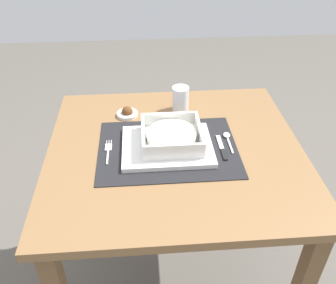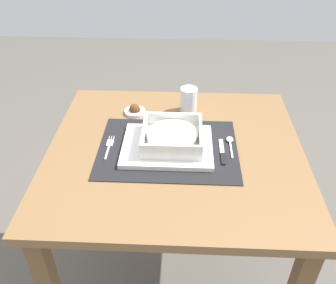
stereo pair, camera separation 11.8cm
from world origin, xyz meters
name	(u,v)px [view 1 (the left image)]	position (x,y,z in m)	size (l,w,h in m)	color
ground_plane	(173,281)	(0.00, 0.00, 0.00)	(6.00, 6.00, 0.00)	#59544C
dining_table	(175,175)	(0.00, 0.00, 0.64)	(0.84, 0.78, 0.75)	brown
placemat	(168,149)	(-0.02, 0.00, 0.75)	(0.45, 0.34, 0.00)	black
serving_plate	(167,146)	(-0.03, 0.00, 0.76)	(0.29, 0.23, 0.02)	white
porridge_bowl	(172,137)	(-0.01, 0.01, 0.79)	(0.19, 0.19, 0.06)	white
fork	(108,150)	(-0.22, 0.00, 0.76)	(0.02, 0.13, 0.00)	silver
spoon	(227,137)	(0.18, 0.04, 0.76)	(0.02, 0.11, 0.01)	silver
butter_knife	(222,149)	(0.15, -0.02, 0.76)	(0.01, 0.13, 0.01)	black
drinking_glass	(180,100)	(0.04, 0.24, 0.79)	(0.06, 0.06, 0.10)	white
condiment_saucer	(127,113)	(-0.16, 0.22, 0.76)	(0.08, 0.08, 0.04)	white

